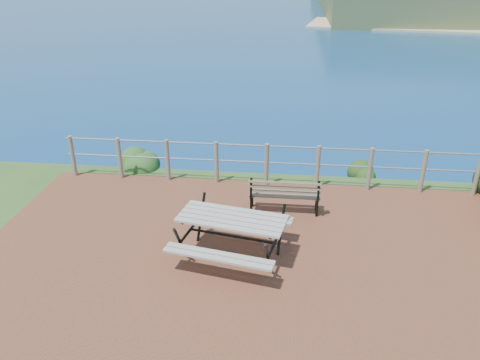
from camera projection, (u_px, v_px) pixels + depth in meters
The scene contains 6 objects.
ground at pixel (254, 272), 7.83m from camera, with size 10.00×7.00×0.12m, color brown.
safety_railing at pixel (267, 162), 10.59m from camera, with size 9.40×0.10×1.00m.
picnic_table at pixel (232, 232), 8.05m from camera, with size 1.94×1.56×0.77m.
park_bench at pixel (285, 189), 9.46m from camera, with size 1.44×0.36×0.81m.
shrub_lip_west at pixel (139, 164), 11.93m from camera, with size 0.81×0.81×0.57m, color #23501E.
shrub_lip_east at pixel (362, 174), 11.41m from camera, with size 0.68×0.68×0.38m, color #183C12.
Camera 1 is at (0.47, -6.39, 4.77)m, focal length 35.00 mm.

